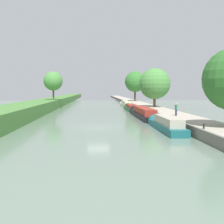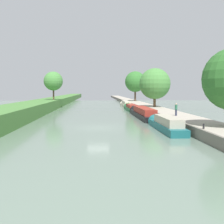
% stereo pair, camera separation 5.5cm
% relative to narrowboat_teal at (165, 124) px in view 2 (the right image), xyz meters
% --- Properties ---
extents(ground_plane, '(160.00, 160.00, 0.00)m').
position_rel_narrowboat_teal_xyz_m(ground_plane, '(-7.33, 2.04, -0.63)').
color(ground_plane, slate).
extents(right_towpath, '(4.19, 260.00, 0.93)m').
position_rel_narrowboat_teal_xyz_m(right_towpath, '(3.70, 2.04, -0.16)').
color(right_towpath, '#A89E8E').
rests_on(right_towpath, ground_plane).
extents(stone_quay, '(0.25, 260.00, 0.98)m').
position_rel_narrowboat_teal_xyz_m(stone_quay, '(1.48, 2.04, -0.14)').
color(stone_quay, '#6B665B').
rests_on(stone_quay, ground_plane).
extents(narrowboat_teal, '(1.81, 10.52, 2.06)m').
position_rel_narrowboat_teal_xyz_m(narrowboat_teal, '(0.00, 0.00, 0.00)').
color(narrowboat_teal, '#195B60').
rests_on(narrowboat_teal, ground_plane).
extents(narrowboat_black, '(2.15, 16.72, 2.27)m').
position_rel_narrowboat_teal_xyz_m(narrowboat_black, '(-0.08, 13.99, 0.03)').
color(narrowboat_black, black).
rests_on(narrowboat_black, ground_plane).
extents(narrowboat_green, '(2.06, 11.40, 1.96)m').
position_rel_narrowboat_teal_xyz_m(narrowboat_green, '(-0.05, 28.53, -0.10)').
color(narrowboat_green, '#1E6033').
rests_on(narrowboat_green, ground_plane).
extents(narrowboat_cream, '(1.82, 13.29, 2.02)m').
position_rel_narrowboat_teal_xyz_m(narrowboat_cream, '(0.22, 41.24, -0.02)').
color(narrowboat_cream, beige).
rests_on(narrowboat_cream, ground_plane).
extents(tree_rightbank_midnear, '(6.19, 6.19, 7.75)m').
position_rel_narrowboat_teal_xyz_m(tree_rightbank_midnear, '(4.20, 24.47, 4.95)').
color(tree_rightbank_midnear, brown).
rests_on(tree_rightbank_midnear, right_towpath).
extents(tree_rightbank_midfar, '(6.31, 6.31, 9.09)m').
position_rel_narrowboat_teal_xyz_m(tree_rightbank_midfar, '(4.49, 53.00, 6.22)').
color(tree_rightbank_midfar, '#4C3828').
rests_on(tree_rightbank_midfar, right_towpath).
extents(tree_leftbank_downstream, '(4.45, 4.45, 6.59)m').
position_rel_narrowboat_teal_xyz_m(tree_leftbank_downstream, '(-17.52, 35.04, 5.77)').
color(tree_leftbank_downstream, '#4C3828').
rests_on(tree_leftbank_downstream, left_grassy_bank).
extents(person_walking, '(0.34, 0.34, 1.66)m').
position_rel_narrowboat_teal_xyz_m(person_walking, '(3.07, 6.27, 1.18)').
color(person_walking, '#282D42').
rests_on(person_walking, right_towpath).
extents(mooring_bollard_near, '(0.16, 0.16, 0.45)m').
position_rel_narrowboat_teal_xyz_m(mooring_bollard_near, '(1.90, -5.71, 0.53)').
color(mooring_bollard_near, black).
rests_on(mooring_bollard_near, right_towpath).
extents(mooring_bollard_far, '(0.16, 0.16, 0.45)m').
position_rel_narrowboat_teal_xyz_m(mooring_bollard_far, '(1.90, 47.62, 0.53)').
color(mooring_bollard_far, black).
rests_on(mooring_bollard_far, right_towpath).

